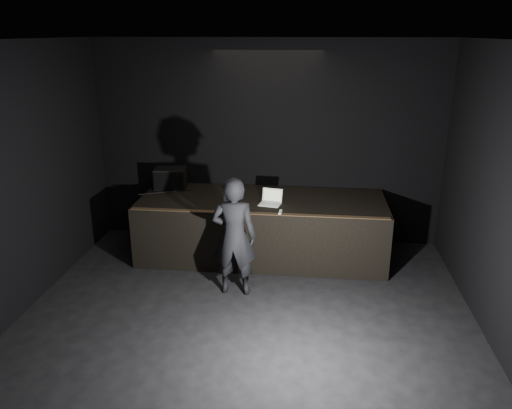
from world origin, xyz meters
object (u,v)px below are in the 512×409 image
object	(u,v)px
person	(234,237)
stage_riser	(262,227)
stage_monitor	(171,178)
beer_can	(226,199)
laptop	(271,200)

from	to	relation	value
person	stage_riser	bearing A→B (deg)	-101.90
stage_monitor	person	world-z (taller)	person
beer_can	person	size ratio (longest dim) A/B	0.10
stage_riser	beer_can	distance (m)	0.87
stage_riser	laptop	world-z (taller)	laptop
laptop	person	size ratio (longest dim) A/B	0.22
person	stage_monitor	bearing A→B (deg)	-51.80
stage_riser	stage_monitor	size ratio (longest dim) A/B	6.97
stage_riser	stage_monitor	xyz separation A→B (m)	(-1.64, 0.41, 0.68)
stage_monitor	laptop	xyz separation A→B (m)	(1.80, -0.63, -0.12)
stage_riser	person	bearing A→B (deg)	-101.41
beer_can	person	distance (m)	1.06
stage_monitor	laptop	distance (m)	1.91
stage_monitor	laptop	size ratio (longest dim) A/B	1.53
stage_monitor	person	size ratio (longest dim) A/B	0.33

